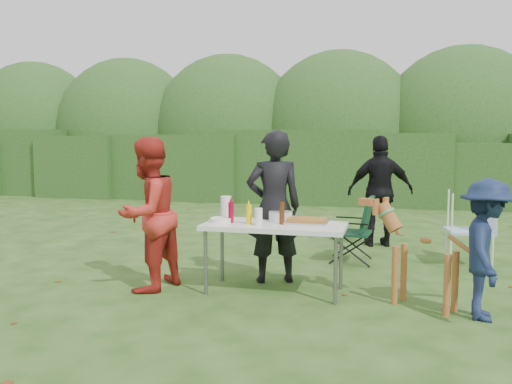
% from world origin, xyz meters
% --- Properties ---
extents(ground, '(80.00, 80.00, 0.00)m').
position_xyz_m(ground, '(0.00, 0.00, 0.00)').
color(ground, '#1E4211').
extents(hedge_row, '(22.00, 1.40, 1.70)m').
position_xyz_m(hedge_row, '(0.00, 8.00, 0.85)').
color(hedge_row, '#23471C').
rests_on(hedge_row, ground).
extents(shrub_backdrop, '(20.00, 2.60, 3.20)m').
position_xyz_m(shrub_backdrop, '(0.00, 9.60, 1.60)').
color(shrub_backdrop, '#3D6628').
rests_on(shrub_backdrop, ground).
extents(folding_table, '(1.50, 0.70, 0.74)m').
position_xyz_m(folding_table, '(0.31, 0.13, 0.69)').
color(folding_table, silver).
rests_on(folding_table, ground).
extents(person_cook, '(0.74, 0.63, 1.73)m').
position_xyz_m(person_cook, '(0.21, 0.53, 0.87)').
color(person_cook, black).
rests_on(person_cook, ground).
extents(person_red_jacket, '(0.81, 0.94, 1.66)m').
position_xyz_m(person_red_jacket, '(-1.04, -0.12, 0.83)').
color(person_red_jacket, '#B2271F').
rests_on(person_red_jacket, ground).
extents(person_black_puffy, '(1.05, 0.64, 1.67)m').
position_xyz_m(person_black_puffy, '(1.32, 2.91, 0.84)').
color(person_black_puffy, black).
rests_on(person_black_puffy, ground).
extents(child, '(0.54, 0.87, 1.29)m').
position_xyz_m(child, '(2.35, -0.22, 0.64)').
color(child, '#142042').
rests_on(child, ground).
extents(dog, '(1.14, 0.88, 1.01)m').
position_xyz_m(dog, '(1.83, -0.03, 0.51)').
color(dog, '#9E5A2B').
rests_on(dog, ground).
extents(camping_chair, '(0.61, 0.61, 0.89)m').
position_xyz_m(camping_chair, '(0.99, 1.74, 0.44)').
color(camping_chair, '#103621').
rests_on(camping_chair, ground).
extents(lawn_chair, '(0.66, 0.66, 0.97)m').
position_xyz_m(lawn_chair, '(2.48, 1.93, 0.49)').
color(lawn_chair, teal).
rests_on(lawn_chair, ground).
extents(food_tray, '(0.45, 0.30, 0.02)m').
position_xyz_m(food_tray, '(0.63, 0.25, 0.75)').
color(food_tray, '#B7B7BA').
rests_on(food_tray, folding_table).
extents(focaccia_bread, '(0.40, 0.26, 0.04)m').
position_xyz_m(focaccia_bread, '(0.63, 0.25, 0.78)').
color(focaccia_bread, '#9D6529').
rests_on(focaccia_bread, food_tray).
extents(mustard_bottle, '(0.06, 0.06, 0.20)m').
position_xyz_m(mustard_bottle, '(0.05, 0.04, 0.84)').
color(mustard_bottle, '#FECB00').
rests_on(mustard_bottle, folding_table).
extents(ketchup_bottle, '(0.06, 0.06, 0.22)m').
position_xyz_m(ketchup_bottle, '(-0.16, 0.08, 0.85)').
color(ketchup_bottle, '#9C0020').
rests_on(ketchup_bottle, folding_table).
extents(beer_bottle, '(0.06, 0.06, 0.24)m').
position_xyz_m(beer_bottle, '(0.39, 0.11, 0.86)').
color(beer_bottle, '#47230F').
rests_on(beer_bottle, folding_table).
extents(paper_towel_roll, '(0.12, 0.12, 0.26)m').
position_xyz_m(paper_towel_roll, '(-0.28, 0.28, 0.87)').
color(paper_towel_roll, white).
rests_on(paper_towel_roll, folding_table).
extents(cup_stack, '(0.08, 0.08, 0.18)m').
position_xyz_m(cup_stack, '(0.17, -0.01, 0.83)').
color(cup_stack, white).
rests_on(cup_stack, folding_table).
extents(pasta_bowl, '(0.26, 0.26, 0.10)m').
position_xyz_m(pasta_bowl, '(0.32, 0.36, 0.79)').
color(pasta_bowl, silver).
rests_on(pasta_bowl, folding_table).
extents(plate_stack, '(0.24, 0.24, 0.05)m').
position_xyz_m(plate_stack, '(-0.27, 0.08, 0.77)').
color(plate_stack, white).
rests_on(plate_stack, folding_table).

